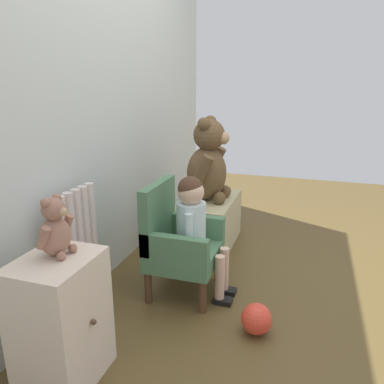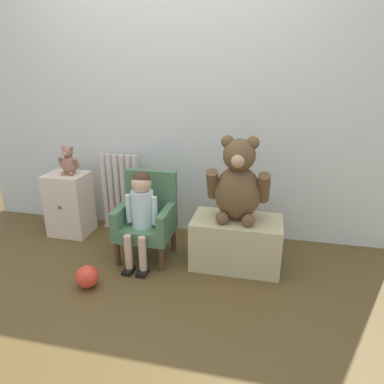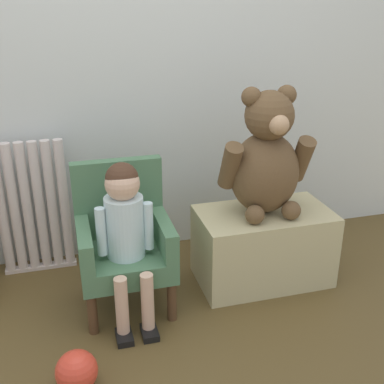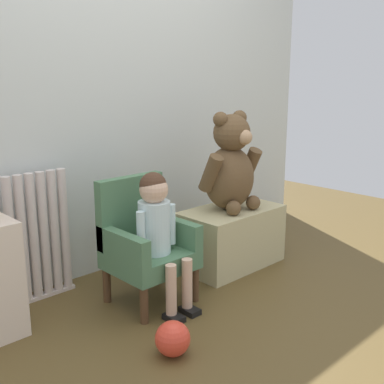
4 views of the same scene
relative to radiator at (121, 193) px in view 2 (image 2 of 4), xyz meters
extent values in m
plane|color=brown|center=(0.51, -0.99, -0.35)|extent=(6.00, 6.00, 0.00)
cube|color=silver|center=(0.51, 0.12, 0.85)|extent=(3.80, 0.05, 2.40)
cylinder|color=beige|center=(-0.16, 0.00, 0.01)|extent=(0.05, 0.05, 0.69)
cylinder|color=beige|center=(-0.09, 0.00, 0.01)|extent=(0.05, 0.05, 0.69)
cylinder|color=beige|center=(-0.03, 0.00, 0.01)|extent=(0.05, 0.05, 0.69)
cylinder|color=beige|center=(0.03, 0.00, 0.01)|extent=(0.05, 0.05, 0.69)
cylinder|color=beige|center=(0.09, 0.00, 0.01)|extent=(0.05, 0.05, 0.69)
cylinder|color=beige|center=(0.15, 0.00, 0.01)|extent=(0.05, 0.05, 0.69)
cube|color=beige|center=(0.00, 0.00, -0.34)|extent=(0.37, 0.05, 0.02)
cube|color=beige|center=(-0.41, -0.20, -0.07)|extent=(0.35, 0.29, 0.57)
sphere|color=#4C3823|center=(-0.41, -0.35, -0.04)|extent=(0.02, 0.02, 0.02)
cube|color=#4A734F|center=(0.40, -0.46, -0.11)|extent=(0.42, 0.39, 0.10)
cube|color=#4A734F|center=(0.40, -0.29, 0.13)|extent=(0.42, 0.06, 0.38)
cube|color=#4A734F|center=(0.23, -0.46, 0.01)|extent=(0.06, 0.39, 0.14)
cube|color=#4A734F|center=(0.58, -0.46, 0.01)|extent=(0.06, 0.39, 0.14)
cylinder|color=#4C331E|center=(0.23, -0.62, -0.26)|extent=(0.04, 0.04, 0.20)
cylinder|color=#4C331E|center=(0.58, -0.62, -0.26)|extent=(0.04, 0.04, 0.20)
cylinder|color=#4C331E|center=(0.23, -0.29, -0.26)|extent=(0.04, 0.04, 0.20)
cylinder|color=#4C331E|center=(0.58, -0.29, -0.26)|extent=(0.04, 0.04, 0.20)
cylinder|color=silver|center=(0.40, -0.50, 0.08)|extent=(0.17, 0.17, 0.28)
sphere|color=#D8AD8E|center=(0.40, -0.50, 0.29)|extent=(0.15, 0.15, 0.15)
sphere|color=#472D1E|center=(0.40, -0.49, 0.30)|extent=(0.14, 0.14, 0.14)
cylinder|color=#D8AD8E|center=(0.35, -0.69, -0.19)|extent=(0.06, 0.06, 0.27)
cube|color=black|center=(0.35, -0.71, -0.34)|extent=(0.07, 0.11, 0.03)
cylinder|color=#D8AD8E|center=(0.46, -0.69, -0.19)|extent=(0.06, 0.06, 0.27)
cube|color=black|center=(0.46, -0.71, -0.34)|extent=(0.07, 0.11, 0.03)
cylinder|color=silver|center=(0.30, -0.52, 0.08)|extent=(0.04, 0.04, 0.22)
cylinder|color=silver|center=(0.51, -0.52, 0.08)|extent=(0.04, 0.04, 0.22)
cube|color=tan|center=(1.11, -0.41, -0.16)|extent=(0.66, 0.38, 0.38)
ellipsoid|color=brown|center=(1.10, -0.39, 0.23)|extent=(0.34, 0.29, 0.40)
sphere|color=brown|center=(1.10, -0.41, 0.51)|extent=(0.23, 0.23, 0.23)
sphere|color=tan|center=(1.10, -0.51, 0.49)|extent=(0.09, 0.09, 0.09)
sphere|color=brown|center=(1.02, -0.39, 0.60)|extent=(0.09, 0.09, 0.09)
sphere|color=brown|center=(1.19, -0.39, 0.60)|extent=(0.09, 0.09, 0.09)
cylinder|color=brown|center=(0.92, -0.41, 0.29)|extent=(0.09, 0.18, 0.25)
cylinder|color=brown|center=(1.29, -0.41, 0.29)|extent=(0.09, 0.18, 0.25)
sphere|color=brown|center=(1.01, -0.52, 0.07)|extent=(0.09, 0.09, 0.09)
sphere|color=brown|center=(1.20, -0.52, 0.07)|extent=(0.09, 0.09, 0.09)
ellipsoid|color=#956752|center=(-0.37, -0.18, 0.29)|extent=(0.14, 0.12, 0.16)
sphere|color=#956752|center=(-0.37, -0.19, 0.41)|extent=(0.09, 0.09, 0.09)
sphere|color=tan|center=(-0.37, -0.23, 0.40)|extent=(0.04, 0.04, 0.04)
sphere|color=#956752|center=(-0.41, -0.18, 0.44)|extent=(0.04, 0.04, 0.04)
sphere|color=#956752|center=(-0.34, -0.18, 0.44)|extent=(0.04, 0.04, 0.04)
cylinder|color=#956752|center=(-0.45, -0.19, 0.32)|extent=(0.03, 0.07, 0.10)
cylinder|color=#956752|center=(-0.30, -0.19, 0.32)|extent=(0.03, 0.07, 0.10)
sphere|color=#956752|center=(-0.41, -0.23, 0.23)|extent=(0.04, 0.04, 0.04)
sphere|color=#956752|center=(-0.34, -0.23, 0.23)|extent=(0.04, 0.04, 0.04)
sphere|color=red|center=(0.14, -0.93, -0.27)|extent=(0.16, 0.16, 0.16)
camera|label=1|loc=(-1.52, -1.13, 0.88)|focal=35.00mm
camera|label=2|loc=(1.29, -2.74, 1.08)|focal=32.00mm
camera|label=3|loc=(0.18, -2.40, 1.03)|focal=45.00mm
camera|label=4|loc=(-1.12, -2.37, 0.86)|focal=45.00mm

